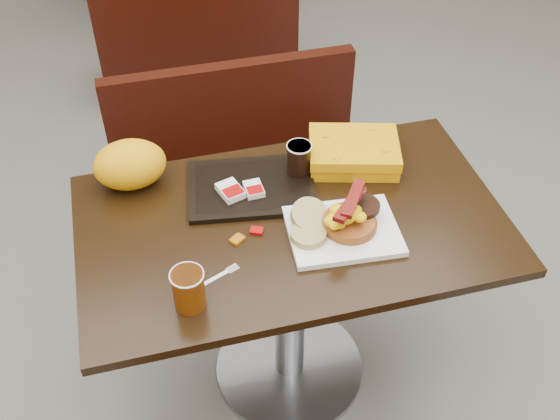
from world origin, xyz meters
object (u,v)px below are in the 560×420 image
object	(u,v)px
bench_far_s	(194,27)
hashbrown_sleeve_right	(254,189)
table_near	(290,304)
clamshell	(354,152)
coffee_cup_near	(189,289)
knife	(362,224)
coffee_cup_far	(299,158)
pancake_stack	(350,222)
hashbrown_sleeve_left	(230,191)
paper_bag	(130,164)
bench_near_n	(244,171)
platter	(343,231)
tray	(252,187)
fork	(215,278)

from	to	relation	value
bench_far_s	hashbrown_sleeve_right	xyz separation A→B (m)	(-0.08, -1.77, 0.42)
table_near	clamshell	distance (m)	0.52
coffee_cup_near	hashbrown_sleeve_right	xyz separation A→B (m)	(0.24, 0.35, -0.03)
table_near	knife	bearing A→B (deg)	-19.93
bench_far_s	coffee_cup_far	size ratio (longest dim) A/B	10.30
bench_far_s	coffee_cup_near	xyz separation A→B (m)	(-0.32, -2.12, 0.45)
pancake_stack	hashbrown_sleeve_left	bearing A→B (deg)	143.43
bench_far_s	paper_bag	size ratio (longest dim) A/B	4.69
bench_near_n	platter	size ratio (longest dim) A/B	3.31
knife	bench_far_s	bearing A→B (deg)	-168.55
bench_near_n	tray	bearing A→B (deg)	-98.44
tray	paper_bag	xyz separation A→B (m)	(-0.34, 0.12, 0.07)
table_near	bench_near_n	xyz separation A→B (m)	(0.00, 0.70, -0.02)
pancake_stack	paper_bag	xyz separation A→B (m)	(-0.56, 0.35, 0.04)
platter	clamshell	distance (m)	0.32
tray	coffee_cup_near	bearing A→B (deg)	-114.39
coffee_cup_near	hashbrown_sleeve_left	bearing A→B (deg)	63.86
table_near	bench_far_s	xyz separation A→B (m)	(0.00, 1.90, -0.02)
fork	knife	world-z (taller)	same
pancake_stack	coffee_cup_near	bearing A→B (deg)	-162.97
bench_far_s	fork	size ratio (longest dim) A/B	8.85
tray	hashbrown_sleeve_left	bearing A→B (deg)	-154.58
platter	bench_near_n	bearing A→B (deg)	103.32
bench_near_n	hashbrown_sleeve_right	size ratio (longest dim) A/B	14.58
fork	tray	bearing A→B (deg)	38.90
fork	bench_far_s	bearing A→B (deg)	60.38
knife	coffee_cup_far	bearing A→B (deg)	-149.38
bench_near_n	coffee_cup_near	xyz separation A→B (m)	(-0.32, -0.92, 0.45)
knife	coffee_cup_near	bearing A→B (deg)	-66.88
pancake_stack	fork	size ratio (longest dim) A/B	1.33
clamshell	paper_bag	xyz separation A→B (m)	(-0.67, 0.07, 0.04)
platter	hashbrown_sleeve_right	bearing A→B (deg)	138.18
paper_bag	bench_far_s	bearing A→B (deg)	75.64
fork	tray	size ratio (longest dim) A/B	0.30
bench_far_s	paper_bag	world-z (taller)	paper_bag
table_near	tray	size ratio (longest dim) A/B	3.22
fork	hashbrown_sleeve_right	xyz separation A→B (m)	(0.17, 0.29, 0.02)
tray	coffee_cup_far	bearing A→B (deg)	18.19
pancake_stack	clamshell	xyz separation A→B (m)	(0.11, 0.28, 0.00)
fork	clamshell	bearing A→B (deg)	13.06
hashbrown_sleeve_left	paper_bag	size ratio (longest dim) A/B	0.38
bench_near_n	pancake_stack	xyz separation A→B (m)	(0.14, -0.78, 0.42)
clamshell	paper_bag	size ratio (longest dim) A/B	1.27
table_near	knife	world-z (taller)	knife
coffee_cup_far	clamshell	world-z (taller)	coffee_cup_far
bench_far_s	platter	xyz separation A→B (m)	(0.12, -1.98, 0.40)
bench_far_s	coffee_cup_far	bearing A→B (deg)	-87.62
knife	clamshell	world-z (taller)	clamshell
table_near	hashbrown_sleeve_left	distance (m)	0.45
hashbrown_sleeve_left	knife	bearing A→B (deg)	-48.52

